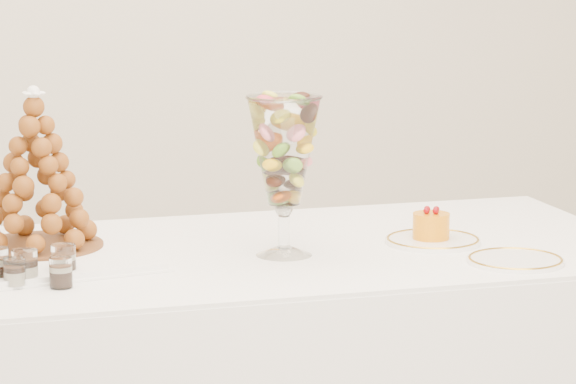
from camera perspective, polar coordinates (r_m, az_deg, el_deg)
name	(u,v)px	position (r m, az deg, el deg)	size (l,w,h in m)	color
lace_tray	(25,261)	(3.08, -10.96, -2.84)	(0.53, 0.40, 0.02)	white
macaron_vase	(284,153)	(3.07, -0.17, 1.64)	(0.17, 0.17, 0.36)	white
cake_plate	(433,241)	(3.25, 6.07, -2.05)	(0.23, 0.23, 0.01)	white
spare_plate	(515,261)	(3.09, 9.49, -2.85)	(0.22, 0.22, 0.01)	white
verrine_b	(25,267)	(2.90, -10.95, -3.11)	(0.05, 0.05, 0.07)	white
verrine_c	(63,261)	(2.94, -9.38, -2.87)	(0.05, 0.05, 0.07)	white
verrine_d	(15,273)	(2.88, -11.36, -3.33)	(0.05, 0.05, 0.06)	white
verrine_e	(61,273)	(2.86, -9.48, -3.35)	(0.05, 0.05, 0.06)	white
croquembouche	(36,169)	(3.14, -10.50, 0.93)	(0.31, 0.31, 0.37)	brown
mousse_cake	(431,225)	(3.25, 6.01, -1.40)	(0.09, 0.09, 0.08)	orange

